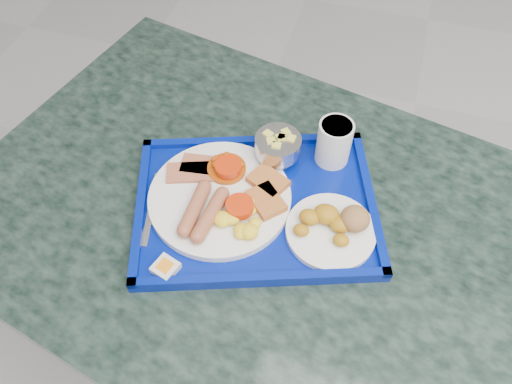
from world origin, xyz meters
TOP-DOWN VIEW (x-y plane):
  - table at (-1.01, 0.72)m, footprint 1.38×1.07m
  - tray at (-1.04, 0.73)m, footprint 0.55×0.47m
  - main_plate at (-1.10, 0.72)m, footprint 0.28×0.28m
  - bread_plate at (-0.88, 0.72)m, footprint 0.17×0.17m
  - fruit_bowl at (-1.03, 0.85)m, footprint 0.09×0.09m
  - juice_cup at (-0.92, 0.89)m, footprint 0.07×0.07m
  - spoon at (-1.22, 0.72)m, footprint 0.04×0.19m
  - knife at (-1.23, 0.66)m, footprint 0.05×0.17m
  - jam_packet at (-1.15, 0.55)m, footprint 0.05×0.05m

SIDE VIEW (x-z plane):
  - table at x=-1.01m, z-range 0.19..0.95m
  - tray at x=-1.04m, z-range 0.76..0.79m
  - knife at x=-1.23m, z-range 0.78..0.79m
  - spoon at x=-1.22m, z-range 0.78..0.79m
  - jam_packet at x=-1.15m, z-range 0.78..0.80m
  - main_plate at x=-1.10m, z-range 0.77..0.82m
  - bread_plate at x=-0.88m, z-range 0.77..0.83m
  - fruit_bowl at x=-1.03m, z-range 0.79..0.86m
  - juice_cup at x=-0.92m, z-range 0.79..0.88m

